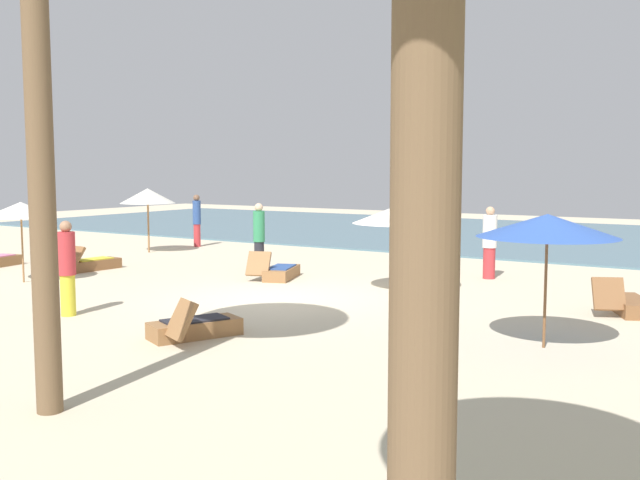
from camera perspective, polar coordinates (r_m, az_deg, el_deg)
name	(u,v)px	position (r m, az deg, el deg)	size (l,w,h in m)	color
ground_plane	(268,300)	(15.40, -4.14, -4.75)	(60.00, 60.00, 0.00)	beige
ocean_water	(512,235)	(30.67, 14.97, 0.37)	(48.00, 16.00, 0.06)	slate
umbrella_0	(21,210)	(18.94, -22.61, 2.23)	(1.73, 1.73, 1.97)	olive
umbrella_1	(547,226)	(11.59, 17.57, 1.09)	(2.16, 2.16, 2.09)	brown
umbrella_2	(148,196)	(24.40, -13.49, 3.41)	(1.81, 1.81, 2.12)	olive
umbrella_4	(401,214)	(16.20, 6.44, 2.08)	(2.19, 2.19, 1.99)	brown
lounger_0	(194,327)	(12.14, -9.98, -6.82)	(1.22, 1.73, 0.74)	olive
lounger_2	(628,305)	(15.15, 23.22, -4.72)	(1.22, 1.73, 0.74)	brown
lounger_4	(91,264)	(20.72, -17.68, -1.80)	(0.72, 1.71, 0.71)	brown
lounger_5	(279,272)	(18.24, -3.23, -2.53)	(1.11, 1.75, 0.73)	olive
person_0	(259,236)	(19.60, -4.85, 0.30)	(0.36, 0.36, 1.85)	#26262D
person_1	(197,220)	(25.91, -9.73, 1.60)	(0.38, 0.38, 1.85)	#BF3338
person_2	(67,268)	(14.40, -19.40, -2.07)	(0.46, 0.46, 1.81)	yellow
person_3	(490,242)	(18.65, 13.28, -0.18)	(0.50, 0.50, 1.83)	#BF3338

